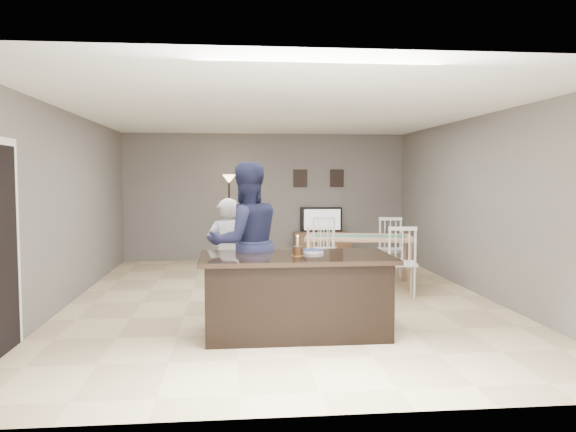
{
  "coord_description": "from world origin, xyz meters",
  "views": [
    {
      "loc": [
        -0.71,
        -8.03,
        1.78
      ],
      "look_at": [
        0.06,
        -0.3,
        1.24
      ],
      "focal_mm": 35.0,
      "sensor_mm": 36.0,
      "label": 1
    }
  ],
  "objects": [
    {
      "name": "birthday_cake",
      "position": [
        0.01,
        -1.84,
        0.95
      ],
      "size": [
        0.15,
        0.15,
        0.23
      ],
      "color": "gold",
      "rests_on": "kitchen_island"
    },
    {
      "name": "woman",
      "position": [
        -0.79,
        -0.45,
        0.75
      ],
      "size": [
        0.62,
        0.5,
        1.5
      ],
      "primitive_type": "imported",
      "rotation": [
        0.0,
        0.0,
        3.43
      ],
      "color": "#BABBBF",
      "rests_on": "floor"
    },
    {
      "name": "room_shell",
      "position": [
        0.0,
        0.0,
        1.68
      ],
      "size": [
        8.0,
        8.0,
        8.0
      ],
      "color": "slate",
      "rests_on": "floor"
    },
    {
      "name": "tv_screen_glow",
      "position": [
        1.2,
        3.76,
        0.87
      ],
      "size": [
        0.78,
        0.0,
        0.78
      ],
      "primitive_type": "plane",
      "rotation": [
        1.57,
        0.0,
        3.14
      ],
      "color": "orange",
      "rests_on": "tv_console"
    },
    {
      "name": "floor_lamp",
      "position": [
        -0.77,
        3.6,
        1.42
      ],
      "size": [
        0.27,
        0.27,
        1.83
      ],
      "color": "black",
      "rests_on": "floor"
    },
    {
      "name": "kitchen_island",
      "position": [
        0.0,
        -1.8,
        0.45
      ],
      "size": [
        2.15,
        1.1,
        0.9
      ],
      "color": "black",
      "rests_on": "floor"
    },
    {
      "name": "dining_table",
      "position": [
        1.35,
        0.93,
        0.67
      ],
      "size": [
        1.98,
        2.22,
        1.06
      ],
      "rotation": [
        0.0,
        0.0,
        -0.19
      ],
      "color": "#A67D5A",
      "rests_on": "floor"
    },
    {
      "name": "picture_frames",
      "position": [
        1.15,
        3.98,
        1.75
      ],
      "size": [
        1.1,
        0.02,
        0.38
      ],
      "color": "black",
      "rests_on": "room_shell"
    },
    {
      "name": "man",
      "position": [
        -0.55,
        -1.25,
        0.98
      ],
      "size": [
        1.13,
        1.0,
        1.96
      ],
      "primitive_type": "imported",
      "rotation": [
        0.0,
        0.0,
        3.45
      ],
      "color": "#1B1F3D",
      "rests_on": "floor"
    },
    {
      "name": "tv_console",
      "position": [
        1.2,
        3.77,
        0.3
      ],
      "size": [
        1.2,
        0.4,
        0.6
      ],
      "primitive_type": "cube",
      "color": "brown",
      "rests_on": "floor"
    },
    {
      "name": "floor",
      "position": [
        0.0,
        0.0,
        0.0
      ],
      "size": [
        8.0,
        8.0,
        0.0
      ],
      "primitive_type": "plane",
      "color": "beige",
      "rests_on": "ground"
    },
    {
      "name": "plate_stack",
      "position": [
        0.22,
        -1.63,
        0.92
      ],
      "size": [
        0.25,
        0.25,
        0.04
      ],
      "color": "white",
      "rests_on": "kitchen_island"
    },
    {
      "name": "television",
      "position": [
        1.2,
        3.84,
        0.86
      ],
      "size": [
        0.91,
        0.12,
        0.53
      ],
      "primitive_type": "imported",
      "rotation": [
        0.0,
        0.0,
        3.14
      ],
      "color": "black",
      "rests_on": "tv_console"
    }
  ]
}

